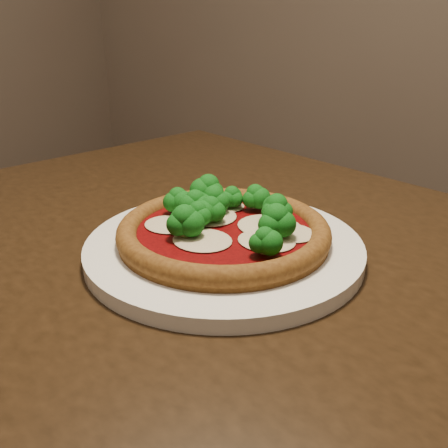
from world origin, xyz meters
The scene contains 3 objects.
dining_table centered at (-0.01, 0.20, 0.65)m, with size 1.29×1.10×0.75m.
plate centered at (-0.01, 0.20, 0.76)m, with size 0.34×0.34×0.02m, color white.
pizza centered at (-0.02, 0.20, 0.79)m, with size 0.26×0.26×0.06m.
Camera 1 is at (0.28, -0.27, 1.03)m, focal length 40.00 mm.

